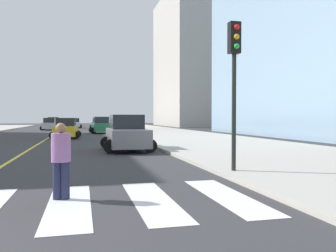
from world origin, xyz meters
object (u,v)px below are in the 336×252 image
Objects in this scene: car_white_seventh at (75,123)px; traffic_light_near_corner at (234,66)px; car_blue_sixth at (98,124)px; car_silver_third at (50,124)px; car_black_fourth at (54,123)px; car_gray_second at (127,134)px; car_yellow_fifth at (66,129)px; car_green_nearest at (101,125)px; pedestrian_crossing at (61,157)px.

traffic_light_near_corner is at bearing 95.42° from car_white_seventh.
car_white_seventh is at bearing -58.70° from car_blue_sixth.
car_black_fourth reaches higher than car_silver_third.
car_white_seventh is (-3.66, 6.33, -0.06)m from car_blue_sixth.
car_gray_second is 9.80m from traffic_light_near_corner.
car_yellow_fifth is at bearing -80.20° from car_silver_third.
car_green_nearest is 33.54m from pedestrian_crossing.
car_silver_third is 10.01m from car_white_seventh.
car_silver_third is at bearing -92.59° from car_black_fourth.
pedestrian_crossing is (-2.90, -11.36, 0.02)m from car_gray_second.
traffic_light_near_corner is (9.33, -43.20, 2.66)m from car_silver_third.
car_yellow_fifth is 23.82m from pedestrian_crossing.
traffic_light_near_corner reaches higher than car_silver_third.
car_black_fourth reaches higher than car_blue_sixth.
car_green_nearest reaches higher than car_blue_sixth.
car_silver_third is (-7.02, 34.03, -0.11)m from car_gray_second.
car_blue_sixth is at bearing 118.96° from car_white_seventh.
traffic_light_near_corner reaches higher than pedestrian_crossing.
car_gray_second is 34.74m from car_silver_third.
car_black_fourth is 51.01m from pedestrian_crossing.
pedestrian_crossing is (4.02, -50.86, 0.08)m from car_black_fourth.
car_green_nearest is 10.27m from car_yellow_fifth.
car_yellow_fifth is 2.37× the size of pedestrian_crossing.
car_black_fourth is 1.10× the size of car_white_seventh.
car_blue_sixth reaches higher than car_silver_third.
car_blue_sixth is at bearing -20.49° from car_black_fourth.
car_gray_second reaches higher than car_black_fourth.
car_gray_second is 11.73m from pedestrian_crossing.
car_black_fourth is at bearing -71.86° from car_green_nearest.
car_gray_second is at bearing -81.62° from car_black_fourth.
pedestrian_crossing is at bearing 89.74° from car_white_seventh.
traffic_light_near_corner reaches higher than car_yellow_fifth.
car_gray_second is 43.61m from car_white_seventh.
car_green_nearest reaches higher than car_silver_third.
car_gray_second is (0.28, -22.08, 0.04)m from car_green_nearest.
pedestrian_crossing is (-5.21, -2.18, -2.54)m from traffic_light_near_corner.
car_yellow_fifth is (-3.55, -9.63, -0.06)m from car_green_nearest.
car_gray_second reaches higher than pedestrian_crossing.
car_blue_sixth is (3.81, 24.68, 0.02)m from car_yellow_fifth.
pedestrian_crossing is (-2.88, -48.49, 0.10)m from car_blue_sixth.
car_white_seventh is 53.04m from traffic_light_near_corner.
car_green_nearest reaches higher than car_black_fourth.
car_gray_second is at bearing 109.84° from car_yellow_fifth.
car_black_fourth is 27.23m from car_yellow_fifth.
car_green_nearest is at bearing -107.50° from car_yellow_fifth.
car_green_nearest is 1.14× the size of car_white_seventh.
car_black_fourth is 7.30m from car_blue_sixth.
car_gray_second reaches higher than car_white_seventh.
car_silver_third is 21.82m from car_yellow_fifth.
car_blue_sixth is (7.00, 3.10, 0.03)m from car_silver_third.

